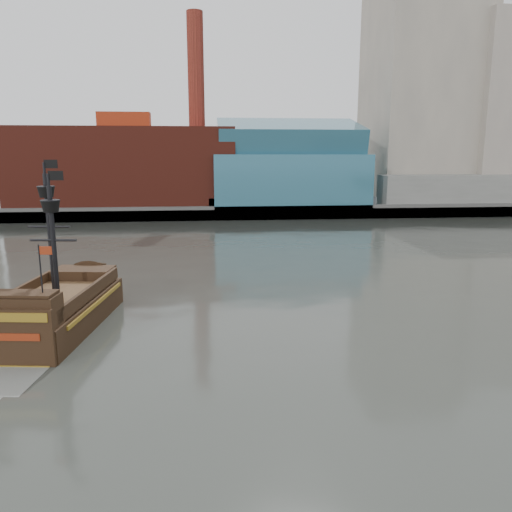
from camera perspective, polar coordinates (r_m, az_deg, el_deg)
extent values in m
plane|color=#272A25|center=(32.80, 6.18, -10.20)|extent=(400.00, 400.00, 0.00)
cube|color=slate|center=(122.45, -2.66, 6.39)|extent=(220.00, 60.00, 2.00)
cube|color=#4C4C49|center=(93.13, -1.68, 4.93)|extent=(220.00, 1.00, 2.60)
cube|color=maroon|center=(102.98, -14.58, 9.78)|extent=(42.00, 18.00, 15.00)
cube|color=#2D647A|center=(101.25, 3.72, 8.68)|extent=(30.00, 16.00, 10.00)
cube|color=#A59A89|center=(119.88, 17.98, 17.24)|extent=(20.00, 22.00, 46.00)
cube|color=gray|center=(124.18, 26.51, 14.53)|extent=(18.00, 18.00, 38.00)
cube|color=#A59A89|center=(139.67, 19.12, 17.53)|extent=(24.00, 20.00, 52.00)
cube|color=slate|center=(110.40, 24.07, 6.91)|extent=(40.00, 6.00, 6.00)
cylinder|color=maroon|center=(104.98, -6.89, 20.23)|extent=(3.20, 3.20, 22.00)
cube|color=#2D647A|center=(101.16, 3.78, 13.21)|extent=(28.00, 14.94, 8.78)
cube|color=black|center=(38.39, -21.63, -6.67)|extent=(7.04, 13.55, 2.81)
cube|color=#432C18|center=(37.95, -21.81, -4.42)|extent=(6.34, 12.19, 0.32)
cube|color=black|center=(42.49, -19.10, -2.04)|extent=(4.89, 3.17, 1.08)
cube|color=black|center=(32.89, -25.78, -5.69)|extent=(5.31, 2.38, 1.94)
cube|color=black|center=(32.59, -26.32, -9.10)|extent=(5.28, 0.96, 4.32)
cube|color=olive|center=(31.93, -26.72, -6.28)|extent=(4.83, 0.72, 0.54)
cube|color=maroon|center=(32.29, -26.53, -8.29)|extent=(3.76, 0.58, 0.43)
cylinder|color=black|center=(38.86, -22.52, 2.49)|extent=(0.34, 0.34, 8.42)
cylinder|color=black|center=(34.95, -22.10, 1.05)|extent=(0.34, 0.34, 7.77)
cone|color=black|center=(38.55, -22.86, 6.77)|extent=(1.33, 1.33, 0.76)
cone|color=black|center=(34.61, -22.43, 5.27)|extent=(1.33, 1.33, 0.76)
cube|color=black|center=(38.26, -22.42, 9.70)|extent=(0.97, 0.16, 0.59)
cube|color=black|center=(34.28, -21.93, 8.52)|extent=(0.97, 0.16, 0.59)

